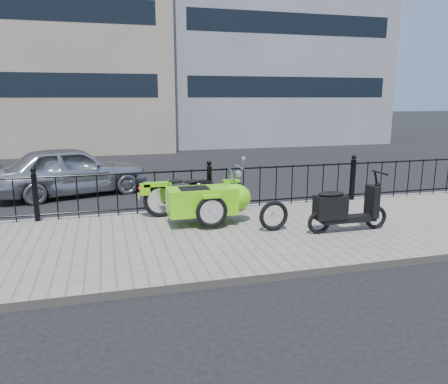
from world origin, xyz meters
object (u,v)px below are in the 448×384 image
object	(u,v)px
motorcycle_sidecar	(209,198)
sedan_car	(72,170)
scooter	(343,209)
spare_tire	(274,216)

from	to	relation	value
motorcycle_sidecar	sedan_car	distance (m)	4.73
scooter	sedan_car	bearing A→B (deg)	134.26
scooter	sedan_car	world-z (taller)	sedan_car
spare_tire	sedan_car	world-z (taller)	sedan_car
scooter	sedan_car	xyz separation A→B (m)	(-4.96, 5.09, 0.11)
motorcycle_sidecar	sedan_car	bearing A→B (deg)	125.86
motorcycle_sidecar	spare_tire	world-z (taller)	motorcycle_sidecar
sedan_car	scooter	bearing A→B (deg)	-151.70
spare_tire	sedan_car	size ratio (longest dim) A/B	0.15
motorcycle_sidecar	scooter	distance (m)	2.53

